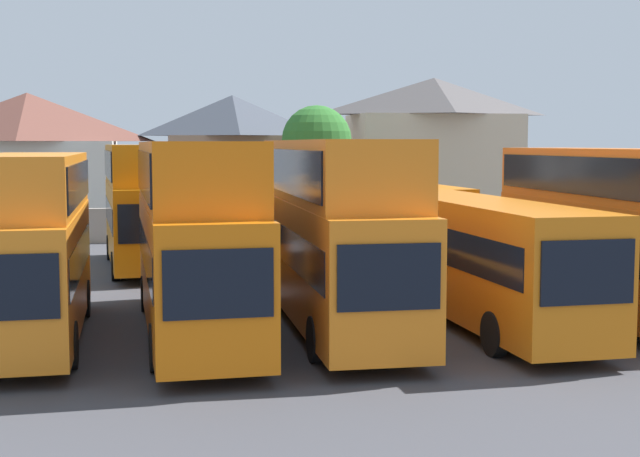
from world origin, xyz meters
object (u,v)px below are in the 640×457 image
bus_1 (30,237)px  bus_9 (404,218)px  bus_3 (334,224)px  bus_4 (482,254)px  house_terrace_left (29,159)px  bus_6 (139,199)px  house_terrace_centre (233,159)px  tree_left_of_lot (317,141)px  house_terrace_right (433,149)px  bus_5 (605,223)px  bus_2 (193,227)px  bus_7 (234,222)px  bus_8 (304,221)px

bus_1 → bus_9: (13.63, 13.11, -0.79)m
bus_3 → bus_4: bearing=87.1°
bus_9 → house_terrace_left: house_terrace_left is taller
bus_6 → house_terrace_centre: (5.47, 19.66, 1.32)m
bus_9 → tree_left_of_lot: (-1.55, 12.71, 3.30)m
bus_4 → house_terrace_centre: size_ratio=1.40×
bus_6 → house_terrace_right: 27.10m
bus_3 → house_terrace_right: bearing=158.1°
house_terrace_centre → house_terrace_right: bearing=-0.5°
bus_5 → house_terrace_centre: size_ratio=1.28×
bus_2 → bus_3: 3.85m
bus_6 → house_terrace_right: house_terrace_right is taller
bus_3 → bus_7: bearing=-172.7°
bus_6 → bus_9: (11.14, -0.30, -0.91)m
bus_1 → bus_6: bearing=167.8°
bus_4 → tree_left_of_lot: (-0.13, 25.94, 3.23)m
bus_4 → bus_9: bus_4 is taller
bus_9 → bus_5: bearing=8.0°
bus_3 → tree_left_of_lot: tree_left_of_lot is taller
house_terrace_left → house_terrace_centre: size_ratio=1.29×
bus_5 → tree_left_of_lot: bearing=-170.1°
bus_8 → bus_3: bearing=-5.5°
bus_3 → bus_8: 13.28m
bus_7 → bus_9: 7.30m
bus_3 → bus_4: (4.20, -0.21, -0.91)m
bus_2 → house_terrace_right: 37.04m
bus_6 → house_terrace_centre: 20.45m
bus_8 → house_terrace_centre: size_ratio=1.28×
bus_6 → house_terrace_left: 21.02m
bus_8 → tree_left_of_lot: (2.76, 12.56, 3.37)m
bus_8 → bus_9: 4.32m
bus_8 → tree_left_of_lot: bearing=167.7°
bus_1 → house_terrace_right: (21.17, 32.96, 2.06)m
bus_1 → tree_left_of_lot: bearing=153.2°
bus_6 → bus_9: 11.18m
bus_7 → bus_9: bus_9 is taller
bus_2 → house_terrace_centre: house_terrace_centre is taller
bus_5 → tree_left_of_lot: (-4.09, 25.47, 2.45)m
bus_7 → house_terrace_left: house_terrace_left is taller
bus_1 → bus_9: size_ratio=0.99×
bus_1 → bus_4: size_ratio=0.87×
bus_9 → bus_2: bearing=-39.3°
bus_3 → house_terrace_centre: 33.01m
bus_3 → bus_6: 14.43m
bus_6 → house_terrace_left: size_ratio=0.95×
bus_6 → bus_5: bearing=41.7°
house_terrace_right → bus_6: bearing=-133.7°
bus_8 → bus_9: (4.31, -0.15, 0.07)m
house_terrace_left → bus_4: bearing=-63.3°
house_terrace_left → bus_6: bearing=-70.5°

